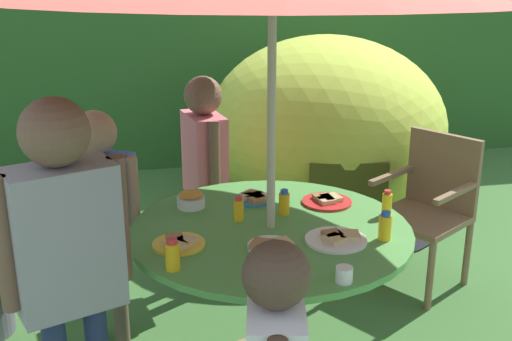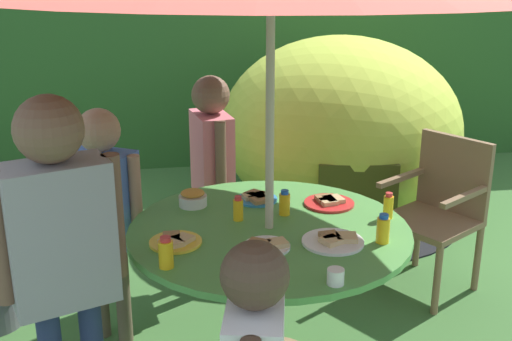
% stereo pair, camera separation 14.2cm
% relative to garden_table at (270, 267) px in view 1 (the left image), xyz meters
% --- Properties ---
extents(hedge_backdrop, '(9.00, 0.70, 2.06)m').
position_rel_garden_table_xyz_m(hedge_backdrop, '(0.00, 3.55, 0.47)').
color(hedge_backdrop, '#285623').
rests_on(hedge_backdrop, ground_plane).
extents(garden_table, '(1.23, 1.23, 0.75)m').
position_rel_garden_table_xyz_m(garden_table, '(0.00, 0.00, 0.00)').
color(garden_table, '#93704C').
rests_on(garden_table, ground_plane).
extents(wooden_chair, '(0.63, 0.63, 0.89)m').
position_rel_garden_table_xyz_m(wooden_chair, '(1.12, 0.73, -0.05)').
color(wooden_chair, brown).
rests_on(wooden_chair, ground_plane).
extents(dome_tent, '(2.13, 2.13, 1.34)m').
position_rel_garden_table_xyz_m(dome_tent, '(0.85, 1.93, 0.11)').
color(dome_tent, '#B2C63F').
rests_on(dome_tent, ground_plane).
extents(child_in_pink_shirt, '(0.24, 0.42, 1.26)m').
position_rel_garden_table_xyz_m(child_in_pink_shirt, '(-0.17, 0.93, 0.24)').
color(child_in_pink_shirt, brown).
rests_on(child_in_pink_shirt, ground_plane).
extents(child_in_blue_shirt, '(0.37, 0.30, 1.21)m').
position_rel_garden_table_xyz_m(child_in_blue_shirt, '(-0.74, 0.41, 0.21)').
color(child_in_blue_shirt, brown).
rests_on(child_in_blue_shirt, ground_plane).
extents(child_in_grey_shirt, '(0.45, 0.32, 1.43)m').
position_rel_garden_table_xyz_m(child_in_grey_shirt, '(-0.82, -0.32, 0.35)').
color(child_in_grey_shirt, navy).
rests_on(child_in_grey_shirt, ground_plane).
extents(snack_bowl, '(0.13, 0.13, 0.08)m').
position_rel_garden_table_xyz_m(snack_bowl, '(-0.31, 0.31, 0.23)').
color(snack_bowl, white).
rests_on(snack_bowl, garden_table).
extents(plate_mid_left, '(0.19, 0.19, 0.03)m').
position_rel_garden_table_xyz_m(plate_mid_left, '(-0.05, -0.20, 0.20)').
color(plate_mid_left, white).
rests_on(plate_mid_left, garden_table).
extents(plate_far_right, '(0.24, 0.24, 0.03)m').
position_rel_garden_table_xyz_m(plate_far_right, '(0.33, 0.23, 0.20)').
color(plate_far_right, red).
rests_on(plate_far_right, garden_table).
extents(plate_center_front, '(0.20, 0.20, 0.03)m').
position_rel_garden_table_xyz_m(plate_center_front, '(-0.01, 0.33, 0.21)').
color(plate_center_front, '#338CD8').
rests_on(plate_center_front, garden_table).
extents(plate_far_left, '(0.26, 0.26, 0.03)m').
position_rel_garden_table_xyz_m(plate_far_left, '(0.24, -0.20, 0.20)').
color(plate_far_left, white).
rests_on(plate_far_left, garden_table).
extents(plate_back_edge, '(0.22, 0.22, 0.03)m').
position_rel_garden_table_xyz_m(plate_back_edge, '(-0.41, -0.11, 0.20)').
color(plate_back_edge, yellow).
rests_on(plate_back_edge, garden_table).
extents(juice_bottle_near_left, '(0.05, 0.05, 0.12)m').
position_rel_garden_table_xyz_m(juice_bottle_near_left, '(0.09, 0.14, 0.25)').
color(juice_bottle_near_left, yellow).
rests_on(juice_bottle_near_left, garden_table).
extents(juice_bottle_near_right, '(0.05, 0.05, 0.12)m').
position_rel_garden_table_xyz_m(juice_bottle_near_right, '(0.44, -0.22, 0.25)').
color(juice_bottle_near_right, yellow).
rests_on(juice_bottle_near_right, garden_table).
extents(juice_bottle_center_back, '(0.05, 0.05, 0.12)m').
position_rel_garden_table_xyz_m(juice_bottle_center_back, '(-0.15, -0.48, 0.25)').
color(juice_bottle_center_back, yellow).
rests_on(juice_bottle_center_back, garden_table).
extents(juice_bottle_mid_right, '(0.05, 0.05, 0.11)m').
position_rel_garden_table_xyz_m(juice_bottle_mid_right, '(-0.12, 0.10, 0.24)').
color(juice_bottle_mid_right, yellow).
rests_on(juice_bottle_mid_right, garden_table).
extents(juice_bottle_front_edge, '(0.06, 0.06, 0.13)m').
position_rel_garden_table_xyz_m(juice_bottle_front_edge, '(-0.45, -0.31, 0.25)').
color(juice_bottle_front_edge, yellow).
rests_on(juice_bottle_front_edge, garden_table).
extents(juice_bottle_spot_a, '(0.04, 0.04, 0.12)m').
position_rel_garden_table_xyz_m(juice_bottle_spot_a, '(0.54, 0.02, 0.25)').
color(juice_bottle_spot_a, yellow).
rests_on(juice_bottle_spot_a, garden_table).
extents(cup_near, '(0.06, 0.06, 0.06)m').
position_rel_garden_table_xyz_m(cup_near, '(0.15, -0.53, 0.22)').
color(cup_near, white).
rests_on(cup_near, garden_table).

